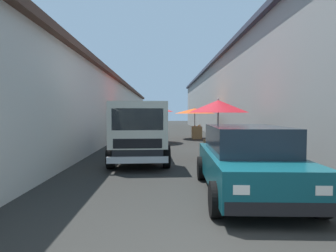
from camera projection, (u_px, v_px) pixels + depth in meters
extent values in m
plane|color=#282826|center=(171.00, 142.00, 16.54)|extent=(90.00, 90.00, 0.00)
cube|color=beige|center=(64.00, 110.00, 18.55)|extent=(49.50, 7.00, 3.84)
cube|color=#4C3328|center=(63.00, 79.00, 18.46)|extent=(49.80, 7.50, 0.24)
cube|color=gray|center=(274.00, 98.00, 18.80)|extent=(49.50, 7.00, 5.49)
cube|color=#383D4C|center=(274.00, 55.00, 18.67)|extent=(49.80, 7.50, 0.24)
cylinder|color=#9E9EA3|center=(218.00, 130.00, 10.42)|extent=(0.06, 0.06, 2.21)
cone|color=red|center=(218.00, 106.00, 10.38)|extent=(2.23, 2.23, 0.46)
sphere|color=#9E9EA3|center=(218.00, 99.00, 10.36)|extent=(0.07, 0.07, 0.07)
cube|color=#9E7547|center=(213.00, 150.00, 10.29)|extent=(0.90, 0.58, 0.75)
sphere|color=orange|center=(207.00, 137.00, 10.54)|extent=(0.09, 0.09, 0.09)
sphere|color=orange|center=(209.00, 139.00, 10.33)|extent=(0.09, 0.09, 0.09)
sphere|color=orange|center=(211.00, 140.00, 9.97)|extent=(0.09, 0.09, 0.09)
sphere|color=orange|center=(208.00, 138.00, 10.41)|extent=(0.09, 0.09, 0.09)
sphere|color=orange|center=(213.00, 139.00, 10.25)|extent=(0.09, 0.09, 0.09)
sphere|color=orange|center=(208.00, 138.00, 10.51)|extent=(0.09, 0.09, 0.09)
cylinder|color=#9E9EA3|center=(149.00, 123.00, 16.42)|extent=(0.06, 0.06, 2.30)
cone|color=red|center=(149.00, 107.00, 16.37)|extent=(2.80, 2.80, 0.50)
sphere|color=#9E9EA3|center=(149.00, 102.00, 16.36)|extent=(0.07, 0.07, 0.07)
cube|color=#9E7547|center=(150.00, 136.00, 16.38)|extent=(0.86, 0.77, 0.73)
sphere|color=orange|center=(151.00, 129.00, 16.50)|extent=(0.09, 0.09, 0.09)
sphere|color=orange|center=(147.00, 129.00, 16.15)|extent=(0.09, 0.09, 0.09)
sphere|color=orange|center=(147.00, 130.00, 16.15)|extent=(0.09, 0.09, 0.09)
sphere|color=orange|center=(147.00, 129.00, 16.59)|extent=(0.09, 0.09, 0.09)
sphere|color=orange|center=(151.00, 129.00, 16.35)|extent=(0.09, 0.09, 0.09)
sphere|color=orange|center=(152.00, 129.00, 16.59)|extent=(0.09, 0.09, 0.09)
cylinder|color=#9E9EA3|center=(195.00, 124.00, 18.90)|extent=(0.06, 0.06, 2.05)
cone|color=#D84C14|center=(195.00, 111.00, 18.86)|extent=(2.73, 2.73, 0.36)
sphere|color=#9E9EA3|center=(195.00, 108.00, 18.85)|extent=(0.07, 0.07, 0.07)
cube|color=#9E7547|center=(197.00, 133.00, 18.97)|extent=(0.77, 0.63, 0.82)
sphere|color=orange|center=(199.00, 126.00, 19.02)|extent=(0.09, 0.09, 0.09)
sphere|color=orange|center=(195.00, 126.00, 18.73)|extent=(0.09, 0.09, 0.09)
sphere|color=orange|center=(195.00, 126.00, 18.93)|extent=(0.09, 0.09, 0.09)
sphere|color=orange|center=(200.00, 125.00, 18.77)|extent=(0.09, 0.09, 0.09)
cube|color=#0F4C56|center=(248.00, 168.00, 5.98)|extent=(3.98, 1.91, 0.64)
cube|color=#19232D|center=(246.00, 139.00, 6.10)|extent=(2.41, 1.63, 0.56)
cube|color=black|center=(281.00, 209.00, 4.08)|extent=(0.18, 1.65, 0.20)
cube|color=silver|center=(323.00, 190.00, 4.03)|extent=(0.07, 0.24, 0.14)
cube|color=silver|center=(241.00, 190.00, 4.06)|extent=(0.07, 0.24, 0.14)
cylinder|color=black|center=(320.00, 200.00, 4.64)|extent=(0.61, 0.23, 0.60)
cylinder|color=black|center=(216.00, 199.00, 4.69)|extent=(0.61, 0.23, 0.60)
cylinder|color=black|center=(268.00, 168.00, 7.29)|extent=(0.61, 0.23, 0.60)
cylinder|color=black|center=(201.00, 168.00, 7.34)|extent=(0.61, 0.23, 0.60)
cube|color=black|center=(140.00, 146.00, 10.46)|extent=(4.86, 1.69, 0.36)
cube|color=beige|center=(139.00, 124.00, 8.79)|extent=(1.62, 1.82, 1.40)
cube|color=#19232D|center=(138.00, 119.00, 8.04)|extent=(0.13, 1.47, 0.63)
cube|color=#19232D|center=(139.00, 119.00, 8.78)|extent=(1.13, 1.82, 0.45)
cube|color=black|center=(138.00, 144.00, 8.07)|extent=(0.13, 1.40, 0.28)
cube|color=silver|center=(138.00, 160.00, 8.01)|extent=(0.20, 1.75, 0.18)
cube|color=gray|center=(161.00, 133.00, 11.31)|extent=(3.16, 0.21, 0.50)
cube|color=gray|center=(120.00, 133.00, 11.20)|extent=(3.16, 0.21, 0.50)
cube|color=gray|center=(142.00, 131.00, 12.80)|extent=(0.14, 1.65, 0.50)
cylinder|color=black|center=(166.00, 157.00, 8.89)|extent=(0.73, 0.25, 0.72)
cylinder|color=black|center=(111.00, 157.00, 8.78)|extent=(0.73, 0.25, 0.72)
cylinder|color=black|center=(162.00, 145.00, 11.96)|extent=(0.73, 0.25, 0.72)
cylinder|color=black|center=(120.00, 146.00, 11.84)|extent=(0.73, 0.25, 0.72)
cylinder|color=#665B4C|center=(142.00, 132.00, 20.41)|extent=(0.14, 0.14, 0.76)
cylinder|color=#665B4C|center=(142.00, 132.00, 20.55)|extent=(0.14, 0.14, 0.76)
cube|color=#D8C666|center=(142.00, 123.00, 20.45)|extent=(0.48, 0.30, 0.57)
sphere|color=#A57A5B|center=(142.00, 117.00, 20.43)|extent=(0.21, 0.21, 0.21)
cylinder|color=#D8C666|center=(143.00, 122.00, 20.19)|extent=(0.08, 0.08, 0.51)
cylinder|color=#D8C666|center=(142.00, 122.00, 20.71)|extent=(0.08, 0.08, 0.51)
cylinder|color=#232328|center=(153.00, 140.00, 14.02)|extent=(0.14, 0.14, 0.80)
cylinder|color=#232328|center=(150.00, 140.00, 13.90)|extent=(0.14, 0.14, 0.80)
cube|color=#D8C666|center=(151.00, 126.00, 13.93)|extent=(0.48, 0.47, 0.60)
sphere|color=tan|center=(151.00, 118.00, 13.91)|extent=(0.22, 0.22, 0.22)
cylinder|color=#D8C666|center=(155.00, 125.00, 14.14)|extent=(0.08, 0.08, 0.54)
cylinder|color=#D8C666|center=(147.00, 125.00, 13.72)|extent=(0.08, 0.08, 0.54)
cylinder|color=black|center=(232.00, 147.00, 12.68)|extent=(0.45, 0.18, 0.44)
cylinder|color=black|center=(246.00, 150.00, 11.46)|extent=(0.45, 0.20, 0.44)
cube|color=silver|center=(239.00, 147.00, 12.02)|extent=(0.94, 0.46, 0.08)
ellipsoid|color=black|center=(243.00, 139.00, 11.71)|extent=(0.60, 0.37, 0.20)
cube|color=silver|center=(233.00, 137.00, 12.61)|extent=(0.20, 0.34, 0.56)
cylinder|color=silver|center=(233.00, 135.00, 12.53)|extent=(0.28, 0.12, 0.68)
cylinder|color=black|center=(234.00, 127.00, 12.44)|extent=(0.55, 0.15, 0.04)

